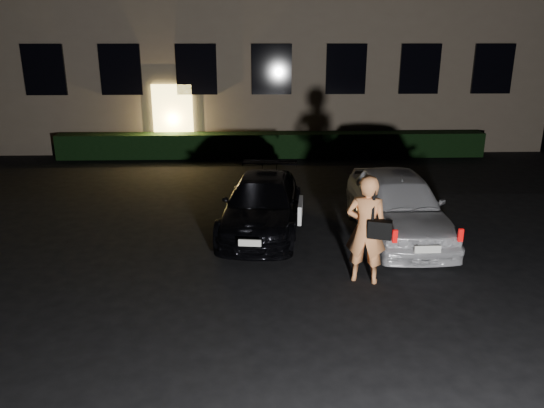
{
  "coord_description": "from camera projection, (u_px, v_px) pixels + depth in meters",
  "views": [
    {
      "loc": [
        -0.62,
        -7.97,
        4.26
      ],
      "look_at": [
        -0.29,
        2.0,
        1.0
      ],
      "focal_mm": 35.0,
      "sensor_mm": 36.0,
      "label": 1
    }
  ],
  "objects": [
    {
      "name": "hedge",
      "position": [
        272.0,
        145.0,
        18.76
      ],
      "size": [
        15.0,
        0.7,
        0.85
      ],
      "primitive_type": "cube",
      "color": "black",
      "rests_on": "ground"
    },
    {
      "name": "sedan",
      "position": [
        262.0,
        204.0,
        11.82
      ],
      "size": [
        2.13,
        4.24,
        1.18
      ],
      "rotation": [
        0.0,
        0.0,
        -0.12
      ],
      "color": "black",
      "rests_on": "ground"
    },
    {
      "name": "hatch",
      "position": [
        397.0,
        204.0,
        11.4
      ],
      "size": [
        1.73,
        4.22,
        1.43
      ],
      "rotation": [
        0.0,
        0.0,
        0.01
      ],
      "color": "silver",
      "rests_on": "ground"
    },
    {
      "name": "ground",
      "position": [
        293.0,
        297.0,
        8.92
      ],
      "size": [
        80.0,
        80.0,
        0.0
      ],
      "primitive_type": "plane",
      "color": "black",
      "rests_on": "ground"
    },
    {
      "name": "man",
      "position": [
        367.0,
        229.0,
        9.21
      ],
      "size": [
        0.83,
        0.68,
        1.96
      ],
      "rotation": [
        0.0,
        0.0,
        2.82
      ],
      "color": "#E48B4F",
      "rests_on": "ground"
    }
  ]
}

